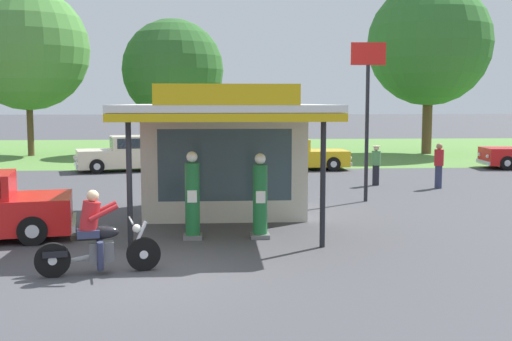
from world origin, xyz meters
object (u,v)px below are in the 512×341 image
at_px(roadside_pole_sign, 368,94).
at_px(bystander_strolling_foreground, 376,164).
at_px(parked_car_back_row_far_right, 293,156).
at_px(bystander_admiring_sedan, 439,165).
at_px(gas_pump_offside, 260,199).
at_px(gas_pump_nearside, 192,199).
at_px(parked_car_back_row_left, 133,155).
at_px(motorcycle_with_rider, 96,239).

bearing_deg(roadside_pole_sign, bystander_strolling_foreground, 71.06).
height_order(parked_car_back_row_far_right, bystander_admiring_sedan, bystander_admiring_sedan).
bearing_deg(roadside_pole_sign, bystander_admiring_sedan, 39.87).
xyz_separation_m(gas_pump_offside, bystander_admiring_sedan, (7.17, 8.06, -0.03)).
height_order(bystander_admiring_sedan, roadside_pole_sign, roadside_pole_sign).
relative_size(gas_pump_nearside, bystander_strolling_foreground, 1.34).
height_order(bystander_strolling_foreground, bystander_admiring_sedan, bystander_admiring_sedan).
xyz_separation_m(parked_car_back_row_left, parked_car_back_row_far_right, (7.46, -0.10, -0.08)).
height_order(gas_pump_offside, bystander_admiring_sedan, gas_pump_offside).
bearing_deg(bystander_admiring_sedan, bystander_strolling_foreground, 154.83).
xyz_separation_m(gas_pump_offside, motorcycle_with_rider, (-3.24, -2.93, -0.26)).
bearing_deg(gas_pump_nearside, parked_car_back_row_left, 102.42).
distance_m(gas_pump_offside, roadside_pole_sign, 6.91).
distance_m(motorcycle_with_rider, parked_car_back_row_left, 17.98).
bearing_deg(bystander_admiring_sedan, gas_pump_offside, -131.66).
relative_size(parked_car_back_row_left, roadside_pole_sign, 1.09).
height_order(gas_pump_nearside, parked_car_back_row_far_right, gas_pump_nearside).
bearing_deg(bystander_strolling_foreground, parked_car_back_row_left, 149.23).
relative_size(gas_pump_offside, parked_car_back_row_far_right, 0.38).
relative_size(parked_car_back_row_far_right, bystander_admiring_sedan, 3.17).
distance_m(gas_pump_nearside, bystander_admiring_sedan, 11.90).
bearing_deg(roadside_pole_sign, parked_car_back_row_left, 131.54).
bearing_deg(parked_car_back_row_left, roadside_pole_sign, -48.46).
height_order(motorcycle_with_rider, roadside_pole_sign, roadside_pole_sign).
height_order(gas_pump_nearside, motorcycle_with_rider, gas_pump_nearside).
xyz_separation_m(gas_pump_nearside, bystander_admiring_sedan, (8.75, 8.06, -0.06)).
height_order(gas_pump_offside, parked_car_back_row_left, gas_pump_offside).
xyz_separation_m(gas_pump_offside, parked_car_back_row_left, (-4.87, 14.97, -0.18)).
distance_m(gas_pump_nearside, parked_car_back_row_far_right, 15.45).
distance_m(gas_pump_nearside, parked_car_back_row_left, 15.33).
relative_size(gas_pump_nearside, roadside_pole_sign, 0.41).
height_order(gas_pump_offside, parked_car_back_row_far_right, gas_pump_offside).
distance_m(parked_car_back_row_left, bystander_admiring_sedan, 13.89).
bearing_deg(parked_car_back_row_left, bystander_admiring_sedan, -29.84).
xyz_separation_m(gas_pump_offside, roadside_pole_sign, (3.77, 5.22, 2.50)).
height_order(motorcycle_with_rider, bystander_admiring_sedan, bystander_admiring_sedan).
xyz_separation_m(parked_car_back_row_left, bystander_strolling_foreground, (9.96, -5.93, 0.08)).
height_order(parked_car_back_row_left, roadside_pole_sign, roadside_pole_sign).
xyz_separation_m(gas_pump_nearside, parked_car_back_row_left, (-3.30, 14.97, -0.21)).
bearing_deg(gas_pump_offside, motorcycle_with_rider, -137.89).
relative_size(parked_car_back_row_left, parked_car_back_row_far_right, 1.04).
bearing_deg(parked_car_back_row_left, parked_car_back_row_far_right, -0.76).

